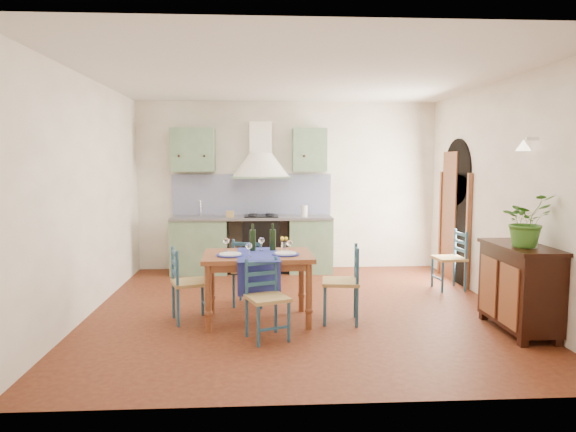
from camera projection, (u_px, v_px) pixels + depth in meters
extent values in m
plane|color=#44190E|center=(299.00, 309.00, 6.31)|extent=(5.00, 5.00, 0.00)
cube|color=white|center=(288.00, 186.00, 8.65)|extent=(5.00, 0.04, 2.80)
cube|color=gray|center=(200.00, 246.00, 8.36)|extent=(0.90, 0.60, 0.88)
cube|color=gray|center=(310.00, 245.00, 8.46)|extent=(0.70, 0.60, 0.88)
cube|color=black|center=(261.00, 245.00, 8.42)|extent=(0.60, 0.58, 0.88)
cube|color=slate|center=(252.00, 218.00, 8.36)|extent=(2.60, 0.64, 0.04)
cube|color=silver|center=(199.00, 218.00, 8.31)|extent=(0.45, 0.40, 0.03)
cylinder|color=silver|center=(201.00, 208.00, 8.47)|extent=(0.02, 0.02, 0.26)
cube|color=black|center=(261.00, 216.00, 8.37)|extent=(0.55, 0.48, 0.02)
cube|color=black|center=(252.00, 269.00, 8.50)|extent=(2.60, 0.50, 0.08)
cube|color=navy|center=(252.00, 195.00, 8.59)|extent=(2.65, 0.05, 0.68)
cube|color=gray|center=(193.00, 150.00, 8.32)|extent=(0.70, 0.34, 0.70)
cube|color=gray|center=(309.00, 150.00, 8.43)|extent=(0.55, 0.34, 0.70)
cone|color=silver|center=(261.00, 165.00, 8.34)|extent=(0.96, 0.96, 0.40)
cube|color=silver|center=(261.00, 138.00, 8.38)|extent=(0.36, 0.30, 0.50)
cube|color=white|center=(502.00, 195.00, 6.31)|extent=(0.04, 5.00, 2.80)
cube|color=black|center=(455.00, 227.00, 7.76)|extent=(0.03, 1.00, 1.65)
cylinder|color=black|center=(457.00, 172.00, 7.67)|extent=(0.03, 1.00, 1.00)
cube|color=brown|center=(468.00, 232.00, 7.22)|extent=(0.06, 0.06, 1.65)
cube|color=brown|center=(441.00, 223.00, 8.29)|extent=(0.06, 0.06, 1.65)
cube|color=brown|center=(449.00, 215.00, 7.96)|extent=(0.04, 0.55, 1.96)
cylinder|color=silver|center=(533.00, 139.00, 5.47)|extent=(0.15, 0.04, 0.04)
cone|color=#FFEDC6|center=(523.00, 145.00, 5.47)|extent=(0.16, 0.16, 0.12)
cube|color=white|center=(87.00, 196.00, 6.02)|extent=(0.04, 5.00, 2.80)
cube|color=silver|center=(300.00, 76.00, 6.02)|extent=(5.00, 5.00, 0.01)
cube|color=brown|center=(258.00, 256.00, 5.76)|extent=(1.24, 0.85, 0.05)
cube|color=brown|center=(258.00, 262.00, 5.77)|extent=(1.12, 0.73, 0.08)
cylinder|color=brown|center=(208.00, 299.00, 5.42)|extent=(0.07, 0.07, 0.72)
cylinder|color=brown|center=(212.00, 284.00, 6.09)|extent=(0.07, 0.07, 0.72)
cylinder|color=brown|center=(309.00, 296.00, 5.52)|extent=(0.07, 0.07, 0.72)
cylinder|color=brown|center=(302.00, 282.00, 6.18)|extent=(0.07, 0.07, 0.72)
cube|color=navy|center=(258.00, 255.00, 5.71)|extent=(0.49, 0.93, 0.01)
cube|color=navy|center=(259.00, 278.00, 5.37)|extent=(0.46, 0.03, 0.38)
cylinder|color=navy|center=(230.00, 255.00, 5.63)|extent=(0.30, 0.30, 0.01)
cylinder|color=white|center=(230.00, 254.00, 5.63)|extent=(0.24, 0.24, 0.01)
cylinder|color=navy|center=(285.00, 254.00, 5.69)|extent=(0.30, 0.30, 0.01)
cylinder|color=white|center=(285.00, 253.00, 5.69)|extent=(0.24, 0.24, 0.01)
cylinder|color=black|center=(253.00, 238.00, 5.94)|extent=(0.07, 0.07, 0.32)
cylinder|color=black|center=(273.00, 237.00, 5.96)|extent=(0.07, 0.07, 0.32)
cylinder|color=white|center=(284.00, 246.00, 5.93)|extent=(0.05, 0.05, 0.10)
sphere|color=yellow|center=(284.00, 239.00, 5.92)|extent=(0.10, 0.10, 0.10)
cylinder|color=navy|center=(258.00, 326.00, 4.99)|extent=(0.03, 0.03, 0.42)
cylinder|color=navy|center=(247.00, 298.00, 5.27)|extent=(0.03, 0.03, 0.82)
cylinder|color=navy|center=(289.00, 322.00, 5.13)|extent=(0.03, 0.03, 0.42)
cylinder|color=navy|center=(276.00, 295.00, 5.40)|extent=(0.03, 0.03, 0.82)
cube|color=tan|center=(267.00, 298.00, 5.18)|extent=(0.49, 0.49, 0.04)
cube|color=navy|center=(261.00, 284.00, 5.32)|extent=(0.33, 0.15, 0.04)
cube|color=navy|center=(261.00, 273.00, 5.31)|extent=(0.33, 0.15, 0.04)
cube|color=navy|center=(261.00, 263.00, 5.30)|extent=(0.33, 0.15, 0.04)
cube|color=navy|center=(274.00, 329.00, 5.06)|extent=(0.31, 0.14, 0.02)
cylinder|color=navy|center=(266.00, 285.00, 6.63)|extent=(0.03, 0.03, 0.44)
cylinder|color=navy|center=(261.00, 275.00, 6.27)|extent=(0.03, 0.03, 0.86)
cylinder|color=navy|center=(241.00, 284.00, 6.69)|extent=(0.03, 0.03, 0.44)
cylinder|color=navy|center=(234.00, 274.00, 6.33)|extent=(0.03, 0.03, 0.86)
cube|color=tan|center=(250.00, 269.00, 6.47)|extent=(0.48, 0.48, 0.04)
cube|color=navy|center=(247.00, 263.00, 6.29)|extent=(0.36, 0.10, 0.04)
cube|color=navy|center=(247.00, 253.00, 6.27)|extent=(0.36, 0.10, 0.04)
cube|color=navy|center=(247.00, 244.00, 6.26)|extent=(0.36, 0.10, 0.04)
cube|color=navy|center=(253.00, 288.00, 6.67)|extent=(0.34, 0.10, 0.02)
cylinder|color=navy|center=(209.00, 305.00, 5.73)|extent=(0.03, 0.03, 0.43)
cylinder|color=navy|center=(178.00, 289.00, 5.59)|extent=(0.03, 0.03, 0.84)
cylinder|color=navy|center=(202.00, 297.00, 6.04)|extent=(0.03, 0.03, 0.43)
cylinder|color=navy|center=(173.00, 282.00, 5.90)|extent=(0.03, 0.03, 0.84)
cube|color=tan|center=(190.00, 282.00, 5.80)|extent=(0.49, 0.49, 0.04)
cube|color=navy|center=(175.00, 273.00, 5.73)|extent=(0.13, 0.35, 0.04)
cube|color=navy|center=(175.00, 264.00, 5.72)|extent=(0.13, 0.35, 0.04)
cube|color=navy|center=(175.00, 254.00, 5.71)|extent=(0.13, 0.35, 0.04)
cube|color=navy|center=(205.00, 305.00, 5.89)|extent=(0.13, 0.33, 0.02)
cylinder|color=navy|center=(325.00, 298.00, 5.97)|extent=(0.03, 0.03, 0.45)
cylinder|color=navy|center=(356.00, 281.00, 5.92)|extent=(0.03, 0.03, 0.87)
cylinder|color=navy|center=(325.00, 306.00, 5.63)|extent=(0.03, 0.03, 0.45)
cylinder|color=navy|center=(357.00, 288.00, 5.58)|extent=(0.03, 0.03, 0.87)
cube|color=tan|center=(341.00, 282.00, 5.76)|extent=(0.46, 0.46, 0.04)
cube|color=navy|center=(357.00, 272.00, 5.73)|extent=(0.07, 0.37, 0.04)
cube|color=navy|center=(357.00, 261.00, 5.72)|extent=(0.07, 0.37, 0.04)
cube|color=navy|center=(357.00, 251.00, 5.71)|extent=(0.07, 0.37, 0.04)
cube|color=navy|center=(325.00, 306.00, 5.80)|extent=(0.08, 0.35, 0.02)
cylinder|color=navy|center=(432.00, 272.00, 7.42)|extent=(0.03, 0.03, 0.43)
cylinder|color=navy|center=(455.00, 257.00, 7.45)|extent=(0.03, 0.03, 0.84)
cylinder|color=navy|center=(443.00, 277.00, 7.09)|extent=(0.03, 0.03, 0.43)
cylinder|color=navy|center=(466.00, 262.00, 7.12)|extent=(0.03, 0.03, 0.84)
cube|color=tan|center=(449.00, 258.00, 7.26)|extent=(0.43, 0.43, 0.04)
cube|color=navy|center=(460.00, 250.00, 7.27)|extent=(0.05, 0.36, 0.04)
cube|color=navy|center=(461.00, 242.00, 7.26)|extent=(0.05, 0.36, 0.04)
cube|color=navy|center=(461.00, 234.00, 7.25)|extent=(0.05, 0.36, 0.04)
cube|color=navy|center=(437.00, 278.00, 7.26)|extent=(0.06, 0.34, 0.02)
cube|color=black|center=(520.00, 286.00, 5.43)|extent=(0.45, 1.00, 0.82)
cube|color=black|center=(521.00, 247.00, 5.38)|extent=(0.50, 1.05, 0.04)
cube|color=brown|center=(509.00, 296.00, 5.19)|extent=(0.02, 0.38, 0.63)
cube|color=brown|center=(489.00, 285.00, 5.64)|extent=(0.02, 0.38, 0.63)
cube|color=black|center=(523.00, 342.00, 5.03)|extent=(0.08, 0.08, 0.08)
cube|color=black|center=(484.00, 316.00, 5.90)|extent=(0.08, 0.08, 0.08)
cube|color=black|center=(557.00, 342.00, 5.05)|extent=(0.08, 0.08, 0.08)
cube|color=black|center=(513.00, 315.00, 5.92)|extent=(0.08, 0.08, 0.08)
imported|color=#3A7325|center=(526.00, 221.00, 5.22)|extent=(0.60, 0.55, 0.54)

